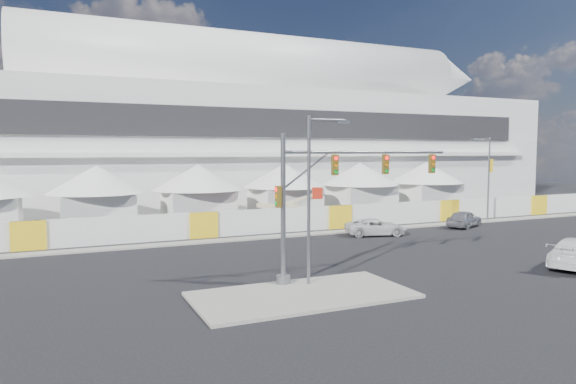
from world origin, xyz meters
name	(u,v)px	position (x,y,z in m)	size (l,w,h in m)	color
ground	(376,270)	(0.00, 0.00, 0.00)	(160.00, 160.00, 0.00)	black
median_island	(302,295)	(-6.00, -3.00, 0.07)	(10.00, 5.00, 0.15)	gray
far_curb	(480,221)	(20.00, 12.50, 0.06)	(80.00, 1.20, 0.12)	gray
stadium	(257,130)	(8.71, 41.50, 9.45)	(80.00, 24.80, 21.98)	silver
tent_row	(243,187)	(0.50, 24.00, 3.15)	(53.40, 8.40, 5.40)	white
hoarding_fence	(339,217)	(6.00, 14.50, 1.00)	(70.00, 0.25, 2.00)	silver
scaffold_tower	(494,155)	(46.00, 36.00, 6.00)	(4.40, 4.40, 12.00)	#595B60
sedan_silver	(464,219)	(16.29, 10.56, 0.75)	(4.38, 1.76, 1.49)	#AEAFB3
pickup_curb	(376,227)	(6.75, 10.05, 0.67)	(4.80, 2.21, 1.33)	silver
lot_car_a	(401,212)	(14.85, 17.79, 0.66)	(3.99, 1.39, 1.32)	silver
lot_car_c	(62,230)	(-15.89, 18.07, 0.72)	(5.00, 2.03, 1.45)	silver
traffic_mast	(322,199)	(-3.95, -1.00, 4.27)	(10.12, 0.72, 7.37)	gray
streetlight_median	(313,188)	(-4.77, -1.59, 4.86)	(2.27, 0.23, 8.21)	slate
streetlight_curb	(487,173)	(20.79, 12.50, 4.61)	(2.35, 0.53, 7.94)	slate
boom_lift	(271,216)	(0.98, 17.76, 0.93)	(7.09, 2.74, 3.47)	red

